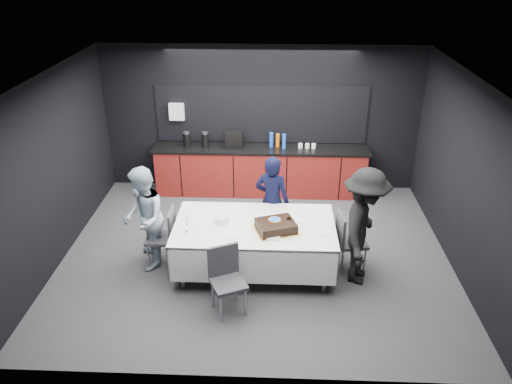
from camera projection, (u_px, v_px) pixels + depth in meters
ground at (256, 254)px, 7.90m from camera, size 6.00×6.00×0.00m
room_shell at (256, 144)px, 7.06m from camera, size 6.04×5.04×2.82m
kitchenette at (260, 166)px, 9.63m from camera, size 4.10×0.64×2.05m
party_table at (255, 232)px, 7.25m from camera, size 2.32×1.32×0.78m
cake_assembly at (276, 226)px, 7.01m from camera, size 0.68×0.61×0.17m
plate_stack at (222, 219)px, 7.23m from camera, size 0.21×0.21×0.10m
loose_plate_near at (232, 236)px, 6.91m from camera, size 0.21×0.21×0.01m
loose_plate_right_a at (299, 220)px, 7.28m from camera, size 0.18×0.18×0.01m
loose_plate_right_b at (323, 233)px, 6.96m from camera, size 0.18×0.18×0.01m
loose_plate_far at (259, 207)px, 7.64m from camera, size 0.20×0.20×0.01m
fork_pile at (273, 238)px, 6.83m from camera, size 0.19×0.14×0.03m
champagne_flute at (186, 222)px, 6.94m from camera, size 0.06×0.06×0.22m
chair_left at (165, 233)px, 7.43m from camera, size 0.43×0.43×0.92m
chair_right at (347, 238)px, 7.33m from camera, size 0.48×0.48×0.92m
chair_near at (226, 275)px, 6.51m from camera, size 0.56×0.56×0.92m
person_center at (272, 201)px, 7.85m from camera, size 0.65×0.52×1.53m
person_left at (144, 219)px, 7.31m from camera, size 0.78×0.90×1.59m
person_right at (363, 227)px, 6.94m from camera, size 0.93×1.26×1.74m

